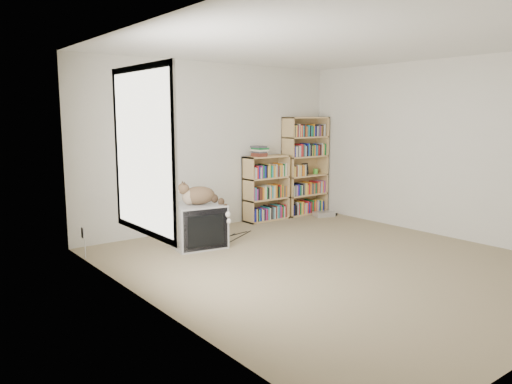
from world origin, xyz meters
TOP-DOWN VIEW (x-y plane):
  - floor at (0.00, 0.00)m, footprint 4.50×5.00m
  - wall_back at (0.00, 2.50)m, footprint 4.50×0.02m
  - wall_left at (-2.25, 0.00)m, footprint 0.02×5.00m
  - wall_right at (2.25, 0.00)m, footprint 0.02×5.00m
  - ceiling at (0.00, 0.00)m, footprint 4.50×5.00m
  - window at (-2.24, 0.20)m, footprint 0.02×1.22m
  - crt_tv at (-0.85, 1.61)m, footprint 0.74×0.69m
  - cat at (-0.81, 1.52)m, footprint 0.61×0.58m
  - bookcase_tall at (1.78, 2.36)m, footprint 0.84×0.30m
  - bookcase_short at (0.91, 2.36)m, footprint 0.77×0.30m
  - book_stack at (0.74, 2.31)m, footprint 0.20×0.26m
  - green_mug at (2.02, 2.34)m, footprint 0.08×0.08m
  - framed_print at (1.87, 2.44)m, footprint 0.14×0.05m
  - dvd_player at (1.89, 1.98)m, footprint 0.38×0.33m
  - wall_outlet at (-2.24, 1.95)m, footprint 0.01×0.08m
  - floor_cables at (-0.36, 1.72)m, footprint 1.20×0.70m

SIDE VIEW (x-z plane):
  - floor at x=0.00m, z-range -0.01..0.01m
  - floor_cables at x=-0.36m, z-range 0.00..0.01m
  - dvd_player at x=1.89m, z-range 0.00..0.07m
  - crt_tv at x=-0.85m, z-range 0.00..0.57m
  - wall_outlet at x=-2.24m, z-range 0.26..0.39m
  - bookcase_short at x=0.91m, z-range -0.04..1.02m
  - cat at x=-0.81m, z-range 0.40..0.92m
  - green_mug at x=2.02m, z-range 0.69..0.78m
  - framed_print at x=1.87m, z-range 0.69..0.88m
  - bookcase_tall at x=1.78m, z-range -0.04..1.65m
  - book_stack at x=0.74m, z-range 1.06..1.23m
  - wall_back at x=0.00m, z-range 0.00..2.50m
  - wall_left at x=-2.25m, z-range 0.00..2.50m
  - wall_right at x=2.25m, z-range 0.00..2.50m
  - window at x=-2.24m, z-range 0.64..2.16m
  - ceiling at x=0.00m, z-range 2.49..2.51m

